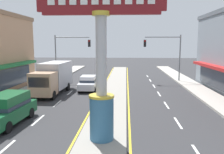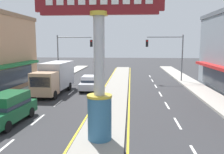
{
  "view_description": "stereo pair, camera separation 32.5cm",
  "coord_description": "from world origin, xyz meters",
  "px_view_note": "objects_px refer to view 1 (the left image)",
  "views": [
    {
      "loc": [
        1.22,
        -5.46,
        5.02
      ],
      "look_at": [
        0.19,
        11.56,
        2.6
      ],
      "focal_mm": 37.54,
      "sensor_mm": 36.0,
      "label": 1
    },
    {
      "loc": [
        1.55,
        -5.44,
        5.02
      ],
      "look_at": [
        0.19,
        11.56,
        2.6
      ],
      "focal_mm": 37.54,
      "sensor_mm": 36.0,
      "label": 2
    }
  ],
  "objects_px": {
    "district_sign": "(101,65)",
    "sedan_far_right_lane": "(88,83)",
    "traffic_light_left_side": "(68,50)",
    "suv_near_right_lane": "(7,109)",
    "traffic_light_right_side": "(167,50)",
    "box_truck_mid_left_lane": "(53,77)"
  },
  "relations": [
    {
      "from": "district_sign",
      "to": "sedan_far_right_lane",
      "type": "xyz_separation_m",
      "value": [
        -2.93,
        13.67,
        -3.2
      ]
    },
    {
      "from": "traffic_light_left_side",
      "to": "sedan_far_right_lane",
      "type": "bearing_deg",
      "value": -58.87
    },
    {
      "from": "suv_near_right_lane",
      "to": "sedan_far_right_lane",
      "type": "relative_size",
      "value": 1.08
    },
    {
      "from": "suv_near_right_lane",
      "to": "sedan_far_right_lane",
      "type": "bearing_deg",
      "value": 73.75
    },
    {
      "from": "traffic_light_right_side",
      "to": "suv_near_right_lane",
      "type": "bearing_deg",
      "value": -126.21
    },
    {
      "from": "traffic_light_left_side",
      "to": "traffic_light_right_side",
      "type": "bearing_deg",
      "value": 0.75
    },
    {
      "from": "suv_near_right_lane",
      "to": "box_truck_mid_left_lane",
      "type": "height_order",
      "value": "box_truck_mid_left_lane"
    },
    {
      "from": "suv_near_right_lane",
      "to": "traffic_light_right_side",
      "type": "bearing_deg",
      "value": 53.79
    },
    {
      "from": "suv_near_right_lane",
      "to": "box_truck_mid_left_lane",
      "type": "xyz_separation_m",
      "value": [
        0.06,
        9.27,
        0.71
      ]
    },
    {
      "from": "district_sign",
      "to": "box_truck_mid_left_lane",
      "type": "bearing_deg",
      "value": 117.89
    },
    {
      "from": "sedan_far_right_lane",
      "to": "traffic_light_left_side",
      "type": "bearing_deg",
      "value": 121.13
    },
    {
      "from": "district_sign",
      "to": "traffic_light_right_side",
      "type": "xyz_separation_m",
      "value": [
        6.52,
        19.78,
        0.26
      ]
    },
    {
      "from": "sedan_far_right_lane",
      "to": "traffic_light_right_side",
      "type": "bearing_deg",
      "value": 32.85
    },
    {
      "from": "suv_near_right_lane",
      "to": "sedan_far_right_lane",
      "type": "distance_m",
      "value": 11.77
    },
    {
      "from": "traffic_light_right_side",
      "to": "sedan_far_right_lane",
      "type": "xyz_separation_m",
      "value": [
        -9.45,
        -6.1,
        -3.46
      ]
    },
    {
      "from": "sedan_far_right_lane",
      "to": "box_truck_mid_left_lane",
      "type": "height_order",
      "value": "box_truck_mid_left_lane"
    },
    {
      "from": "traffic_light_right_side",
      "to": "sedan_far_right_lane",
      "type": "distance_m",
      "value": 11.77
    },
    {
      "from": "box_truck_mid_left_lane",
      "to": "traffic_light_right_side",
      "type": "bearing_deg",
      "value": 32.66
    },
    {
      "from": "traffic_light_left_side",
      "to": "suv_near_right_lane",
      "type": "distance_m",
      "value": 17.54
    },
    {
      "from": "sedan_far_right_lane",
      "to": "box_truck_mid_left_lane",
      "type": "distance_m",
      "value": 3.92
    },
    {
      "from": "suv_near_right_lane",
      "to": "district_sign",
      "type": "bearing_deg",
      "value": -20.87
    },
    {
      "from": "district_sign",
      "to": "traffic_light_left_side",
      "type": "xyz_separation_m",
      "value": [
        -6.52,
        19.61,
        0.26
      ]
    }
  ]
}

